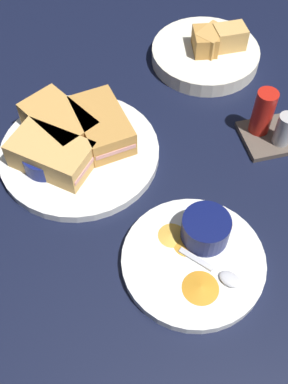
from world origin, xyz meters
TOP-DOWN VIEW (x-y plane):
  - ground_plane at (0.00, 0.00)cm, footprint 110.00×110.00cm
  - plate_sandwich_main at (-1.97, -11.60)cm, footprint 27.27×27.27cm
  - sandwich_half_near at (-4.36, -7.01)cm, footprint 14.23×9.63cm
  - sandwich_half_far at (-6.57, -13.99)cm, footprint 15.06×13.02cm
  - sandwich_half_extra at (0.41, -16.20)cm, footprint 14.22×14.82cm
  - ramekin_dark_sauce at (-0.03, -17.42)cm, footprint 7.25×7.25cm
  - spoon_by_dark_ramekin at (-2.04, -12.10)cm, footprint 4.88×9.75cm
  - plate_chips_companion at (22.49, 1.00)cm, footprint 20.99×20.99cm
  - ramekin_light_gravy at (19.34, 3.63)cm, footprint 7.12×7.12cm
  - spoon_by_gravy_ramekin at (25.97, 3.99)cm, footprint 8.46×7.55cm
  - plantain_chip_scatter at (20.81, 2.08)cm, footprint 16.84×13.31cm
  - bread_basket_rear at (-20.53, 17.55)cm, footprint 21.51×21.51cm
  - condiment_caddy at (1.99, 21.07)cm, footprint 9.00×9.00cm

SIDE VIEW (x-z plane):
  - ground_plane at x=0.00cm, z-range -3.00..0.00cm
  - plate_sandwich_main at x=-1.97cm, z-range 0.00..1.60cm
  - plate_chips_companion at x=22.49cm, z-range 0.00..1.60cm
  - plantain_chip_scatter at x=20.81cm, z-range 1.60..2.20cm
  - spoon_by_dark_ramekin at x=-2.04cm, z-range 1.56..2.36cm
  - spoon_by_gravy_ramekin at x=25.97cm, z-range 1.56..2.36cm
  - bread_basket_rear at x=-20.53cm, z-range -1.48..5.85cm
  - ramekin_dark_sauce at x=-0.03cm, z-range 1.73..4.94cm
  - condiment_caddy at x=1.99cm, z-range -1.34..8.16cm
  - ramekin_light_gravy at x=19.34cm, z-range 1.75..6.04cm
  - sandwich_half_near at x=-4.36cm, z-range 1.60..6.40cm
  - sandwich_half_far at x=-6.57cm, z-range 1.60..6.40cm
  - sandwich_half_extra at x=0.41cm, z-range 1.60..6.40cm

